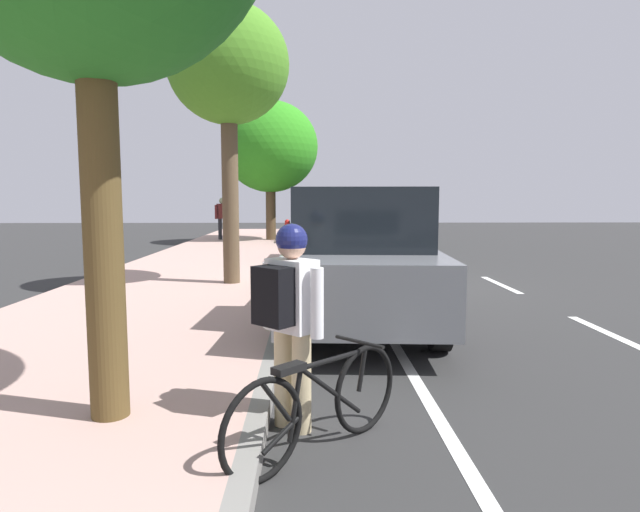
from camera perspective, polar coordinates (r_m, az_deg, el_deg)
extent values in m
plane|color=#2C2C2C|center=(11.27, 5.31, -3.15)|extent=(57.54, 57.54, 0.00)
cube|color=tan|center=(11.48, -14.13, -2.74)|extent=(4.18, 35.96, 0.16)
cube|color=gray|center=(11.19, -3.22, -2.78)|extent=(0.16, 35.96, 0.16)
cube|color=white|center=(28.28, 7.04, 2.43)|extent=(0.14, 2.20, 0.01)
cube|color=white|center=(24.14, 8.46, 1.78)|extent=(0.14, 2.20, 0.01)
cube|color=white|center=(20.03, 10.46, 0.86)|extent=(0.14, 2.20, 0.01)
cube|color=white|center=(15.96, 13.48, -0.54)|extent=(0.14, 2.20, 0.01)
cube|color=white|center=(11.98, 18.55, -2.87)|extent=(0.14, 2.20, 0.01)
cube|color=white|center=(8.22, 28.51, -7.34)|extent=(0.14, 2.20, 0.01)
cube|color=white|center=(11.25, 4.30, -3.14)|extent=(0.12, 35.96, 0.01)
cube|color=#1E512D|center=(21.00, 1.04, 3.32)|extent=(2.06, 4.76, 0.90)
cube|color=black|center=(20.98, 1.05, 5.59)|extent=(1.78, 3.16, 0.76)
cylinder|color=black|center=(19.53, -1.21, 1.93)|extent=(0.25, 0.77, 0.76)
cylinder|color=black|center=(19.67, 3.89, 1.95)|extent=(0.25, 0.77, 0.76)
cylinder|color=black|center=(22.43, -1.46, 2.48)|extent=(0.25, 0.77, 0.76)
cylinder|color=black|center=(22.55, 2.99, 2.49)|extent=(0.25, 0.77, 0.76)
cube|color=white|center=(14.60, 1.12, 1.37)|extent=(1.90, 4.46, 0.64)
cube|color=black|center=(14.56, 1.13, 3.80)|extent=(1.62, 2.15, 0.60)
cylinder|color=black|center=(13.29, -2.33, -0.27)|extent=(0.24, 0.67, 0.66)
cylinder|color=black|center=(13.30, 4.65, -0.28)|extent=(0.24, 0.67, 0.66)
cylinder|color=black|center=(16.00, -1.81, 0.82)|extent=(0.24, 0.67, 0.66)
cylinder|color=black|center=(16.01, 3.99, 0.81)|extent=(0.24, 0.67, 0.66)
cube|color=slate|center=(8.06, 4.13, -1.47)|extent=(2.26, 5.40, 0.80)
cube|color=black|center=(7.07, 4.44, 3.97)|extent=(1.81, 1.60, 0.80)
cube|color=slate|center=(9.20, 3.90, 2.36)|extent=(2.01, 2.75, 0.12)
cylinder|color=black|center=(6.53, -3.37, -6.39)|extent=(0.27, 0.81, 0.80)
cylinder|color=black|center=(6.61, 12.49, -6.38)|extent=(0.27, 0.81, 0.80)
cylinder|color=black|center=(9.75, -1.52, -2.20)|extent=(0.27, 0.81, 0.80)
cylinder|color=black|center=(9.80, 9.06, -2.23)|extent=(0.27, 0.81, 0.80)
torus|color=black|center=(4.31, 4.79, -13.82)|extent=(0.52, 0.52, 0.69)
torus|color=black|center=(3.62, -6.10, -17.88)|extent=(0.52, 0.52, 0.69)
cylinder|color=black|center=(4.00, 1.20, -14.09)|extent=(0.48, 0.48, 0.51)
cylinder|color=black|center=(3.76, -2.67, -15.59)|extent=(0.12, 0.12, 0.47)
cylinder|color=black|center=(3.89, 0.69, -11.06)|extent=(0.54, 0.54, 0.05)
cylinder|color=black|center=(3.75, -4.02, -18.26)|extent=(0.27, 0.28, 0.19)
cylinder|color=black|center=(3.63, -4.67, -15.13)|extent=(0.21, 0.21, 0.33)
cylinder|color=black|center=(4.23, 4.48, -11.87)|extent=(0.11, 0.11, 0.34)
cube|color=black|center=(3.64, -3.30, -11.80)|extent=(0.24, 0.24, 0.05)
cylinder|color=black|center=(4.14, 4.16, -9.04)|extent=(0.35, 0.34, 0.03)
cylinder|color=#C6B284|center=(4.29, -1.95, -13.22)|extent=(0.15, 0.15, 0.79)
cylinder|color=#C6B284|center=(4.42, -3.88, -12.63)|extent=(0.15, 0.15, 0.79)
cube|color=white|center=(4.18, -2.98, -4.14)|extent=(0.44, 0.43, 0.56)
cylinder|color=white|center=(4.01, -0.32, -5.01)|extent=(0.10, 0.10, 0.53)
cylinder|color=white|center=(4.37, -5.42, -4.11)|extent=(0.10, 0.10, 0.53)
sphere|color=tan|center=(4.13, -3.01, 1.20)|extent=(0.22, 0.22, 0.22)
sphere|color=navy|center=(4.13, -3.02, 1.73)|extent=(0.25, 0.25, 0.25)
cube|color=black|center=(4.04, -4.98, -4.24)|extent=(0.34, 0.34, 0.44)
cylinder|color=brown|center=(21.59, -5.23, 5.23)|extent=(0.39, 0.39, 2.64)
ellipsoid|color=#2E8C1D|center=(21.68, -5.30, 11.45)|extent=(3.75, 3.75, 3.57)
cylinder|color=brown|center=(10.62, -9.47, 6.69)|extent=(0.32, 0.32, 3.54)
ellipsoid|color=#498824|center=(10.92, -9.71, 19.42)|extent=(2.31, 2.31, 2.26)
cylinder|color=#513F20|center=(4.28, -22.07, 4.67)|extent=(0.28, 0.28, 3.16)
cylinder|color=black|center=(21.98, -10.52, 2.83)|extent=(0.15, 0.15, 0.84)
cylinder|color=black|center=(22.05, -10.04, 2.85)|extent=(0.15, 0.15, 0.84)
cube|color=#591E1E|center=(21.98, -10.32, 4.70)|extent=(0.44, 0.39, 0.59)
cylinder|color=#591E1E|center=(21.89, -10.95, 4.60)|extent=(0.10, 0.10, 0.56)
cylinder|color=#591E1E|center=(22.08, -9.69, 4.64)|extent=(0.10, 0.10, 0.56)
sphere|color=gray|center=(21.98, -10.34, 5.78)|extent=(0.24, 0.24, 0.24)
cylinder|color=red|center=(20.81, -3.46, 2.55)|extent=(0.22, 0.22, 0.70)
sphere|color=red|center=(20.79, -3.47, 3.62)|extent=(0.20, 0.20, 0.20)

